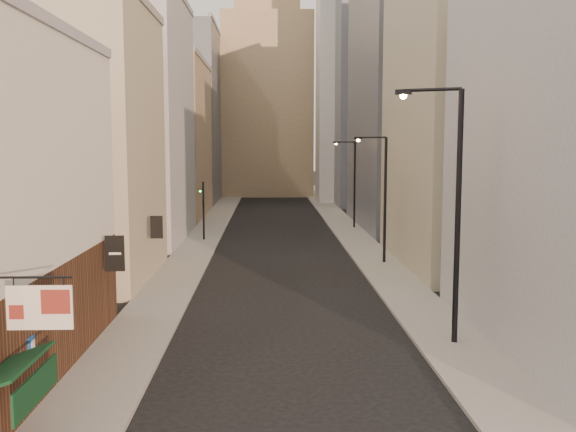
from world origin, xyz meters
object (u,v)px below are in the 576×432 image
at_px(white_tower, 346,68).
at_px(streetlamp_mid, 382,192).
at_px(streetlamp_far, 352,179).
at_px(traffic_light_left, 203,201).
at_px(clock_tower, 267,84).
at_px(streetlamp_near, 451,200).

height_order(white_tower, streetlamp_mid, white_tower).
xyz_separation_m(streetlamp_mid, streetlamp_far, (0.41, 18.35, -0.14)).
bearing_deg(streetlamp_mid, white_tower, 107.36).
bearing_deg(traffic_light_left, streetlamp_mid, 158.28).
distance_m(white_tower, streetlamp_far, 32.57).
relative_size(clock_tower, streetlamp_near, 4.36).
relative_size(white_tower, streetlamp_mid, 4.82).
xyz_separation_m(clock_tower, white_tower, (11.00, -14.00, 0.97)).
bearing_deg(streetlamp_near, streetlamp_mid, 113.31).
height_order(clock_tower, streetlamp_mid, clock_tower).
distance_m(clock_tower, white_tower, 17.83).
bearing_deg(streetlamp_near, clock_tower, 119.81).
bearing_deg(white_tower, clock_tower, 128.16).
bearing_deg(streetlamp_far, streetlamp_mid, -73.48).
relative_size(streetlamp_near, streetlamp_far, 1.23).
xyz_separation_m(white_tower, streetlamp_mid, (-3.29, -47.70, -13.69)).
bearing_deg(traffic_light_left, clock_tower, -78.28).
height_order(white_tower, streetlamp_near, white_tower).
height_order(streetlamp_mid, streetlamp_far, streetlamp_mid).
distance_m(clock_tower, streetlamp_mid, 63.46).
bearing_deg(clock_tower, streetlamp_far, -79.38).
bearing_deg(white_tower, streetlamp_far, -95.59).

